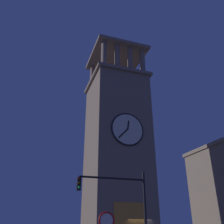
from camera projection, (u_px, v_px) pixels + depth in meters
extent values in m
cube|color=gray|center=(117.00, 155.00, 29.36)|extent=(6.47, 6.95, 19.12)
cube|color=gray|center=(116.00, 84.00, 33.40)|extent=(7.07, 7.55, 0.40)
cylinder|color=gray|center=(142.00, 62.00, 32.55)|extent=(0.70, 0.70, 3.78)
cylinder|color=gray|center=(130.00, 60.00, 32.04)|extent=(0.70, 0.70, 3.78)
cylinder|color=gray|center=(117.00, 57.00, 31.53)|extent=(0.70, 0.70, 3.78)
cylinder|color=gray|center=(104.00, 54.00, 31.02)|extent=(0.70, 0.70, 3.78)
cylinder|color=gray|center=(126.00, 84.00, 37.51)|extent=(0.70, 0.70, 3.78)
cylinder|color=gray|center=(115.00, 82.00, 37.01)|extent=(0.70, 0.70, 3.78)
cylinder|color=gray|center=(104.00, 80.00, 36.50)|extent=(0.70, 0.70, 3.78)
cylinder|color=gray|center=(92.00, 78.00, 35.99)|extent=(0.70, 0.70, 3.78)
cube|color=gray|center=(116.00, 58.00, 35.13)|extent=(7.07, 7.55, 0.40)
cylinder|color=black|center=(116.00, 48.00, 35.91)|extent=(0.12, 0.12, 3.33)
cylinder|color=silver|center=(128.00, 129.00, 27.12)|extent=(3.62, 0.12, 3.62)
torus|color=black|center=(128.00, 129.00, 27.11)|extent=(3.78, 0.16, 3.78)
cube|color=black|center=(128.00, 125.00, 27.26)|extent=(0.25, 0.06, 1.00)
cube|color=black|center=(123.00, 133.00, 26.65)|extent=(1.15, 0.06, 1.19)
cylinder|color=black|center=(145.00, 215.00, 15.05)|extent=(0.16, 0.16, 5.10)
cylinder|color=black|center=(113.00, 178.00, 15.30)|extent=(4.18, 0.12, 0.12)
cube|color=black|center=(79.00, 184.00, 14.52)|extent=(0.22, 0.30, 0.75)
sphere|color=#360505|center=(80.00, 178.00, 14.48)|extent=(0.16, 0.16, 0.16)
sphere|color=#392705|center=(80.00, 183.00, 14.37)|extent=(0.16, 0.16, 0.16)
sphere|color=#18C154|center=(79.00, 187.00, 14.27)|extent=(0.16, 0.16, 0.16)
cylinder|color=white|center=(106.00, 220.00, 11.31)|extent=(0.70, 0.04, 0.70)
torus|color=red|center=(107.00, 220.00, 11.30)|extent=(0.78, 0.08, 0.78)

